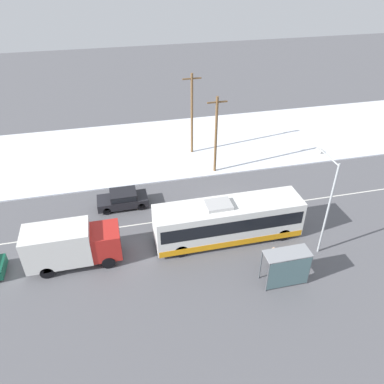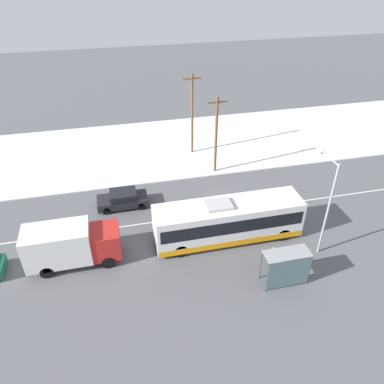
{
  "view_description": "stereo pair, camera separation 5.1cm",
  "coord_description": "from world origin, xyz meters",
  "px_view_note": "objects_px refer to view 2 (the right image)",
  "views": [
    {
      "loc": [
        -8.44,
        -22.97,
        18.13
      ],
      "look_at": [
        -2.68,
        1.4,
        1.4
      ],
      "focal_mm": 35.0,
      "sensor_mm": 36.0,
      "label": 1
    },
    {
      "loc": [
        -8.39,
        -22.98,
        18.13
      ],
      "look_at": [
        -2.68,
        1.4,
        1.4
      ],
      "focal_mm": 35.0,
      "sensor_mm": 36.0,
      "label": 2
    }
  ],
  "objects_px": {
    "box_truck": "(70,244)",
    "utility_pole_roadside": "(216,134)",
    "streetlamp": "(327,195)",
    "pedestrian_at_stop": "(273,256)",
    "sedan_car": "(123,199)",
    "bus_shelter": "(288,265)",
    "city_bus": "(228,221)",
    "utility_pole_snowlot": "(192,114)"
  },
  "relations": [
    {
      "from": "box_truck",
      "to": "bus_shelter",
      "type": "xyz_separation_m",
      "value": [
        13.07,
        -5.07,
        0.05
      ]
    },
    {
      "from": "bus_shelter",
      "to": "utility_pole_roadside",
      "type": "distance_m",
      "value": 14.71
    },
    {
      "from": "pedestrian_at_stop",
      "to": "streetlamp",
      "type": "relative_size",
      "value": 0.25
    },
    {
      "from": "city_bus",
      "to": "box_truck",
      "type": "height_order",
      "value": "city_bus"
    },
    {
      "from": "sedan_car",
      "to": "streetlamp",
      "type": "xyz_separation_m",
      "value": [
        12.88,
        -8.09,
        3.72
      ]
    },
    {
      "from": "bus_shelter",
      "to": "streetlamp",
      "type": "xyz_separation_m",
      "value": [
        3.6,
        2.77,
        2.82
      ]
    },
    {
      "from": "city_bus",
      "to": "utility_pole_snowlot",
      "type": "bearing_deg",
      "value": 87.66
    },
    {
      "from": "box_truck",
      "to": "bus_shelter",
      "type": "bearing_deg",
      "value": -21.2
    },
    {
      "from": "streetlamp",
      "to": "sedan_car",
      "type": "bearing_deg",
      "value": 147.88
    },
    {
      "from": "city_bus",
      "to": "utility_pole_roadside",
      "type": "height_order",
      "value": "utility_pole_roadside"
    },
    {
      "from": "utility_pole_roadside",
      "to": "city_bus",
      "type": "bearing_deg",
      "value": -100.65
    },
    {
      "from": "box_truck",
      "to": "sedan_car",
      "type": "distance_m",
      "value": 6.97
    },
    {
      "from": "pedestrian_at_stop",
      "to": "bus_shelter",
      "type": "bearing_deg",
      "value": -81.0
    },
    {
      "from": "box_truck",
      "to": "utility_pole_snowlot",
      "type": "height_order",
      "value": "utility_pole_snowlot"
    },
    {
      "from": "pedestrian_at_stop",
      "to": "streetlamp",
      "type": "xyz_separation_m",
      "value": [
        3.84,
        1.23,
        3.4
      ]
    },
    {
      "from": "box_truck",
      "to": "bus_shelter",
      "type": "height_order",
      "value": "box_truck"
    },
    {
      "from": "pedestrian_at_stop",
      "to": "bus_shelter",
      "type": "distance_m",
      "value": 1.67
    },
    {
      "from": "box_truck",
      "to": "utility_pole_roadside",
      "type": "height_order",
      "value": "utility_pole_roadside"
    },
    {
      "from": "pedestrian_at_stop",
      "to": "utility_pole_roadside",
      "type": "height_order",
      "value": "utility_pole_roadside"
    },
    {
      "from": "box_truck",
      "to": "pedestrian_at_stop",
      "type": "xyz_separation_m",
      "value": [
        12.83,
        -3.53,
        -0.54
      ]
    },
    {
      "from": "sedan_car",
      "to": "box_truck",
      "type": "bearing_deg",
      "value": 56.78
    },
    {
      "from": "city_bus",
      "to": "box_truck",
      "type": "distance_m",
      "value": 10.88
    },
    {
      "from": "pedestrian_at_stop",
      "to": "bus_shelter",
      "type": "relative_size",
      "value": 0.62
    },
    {
      "from": "sedan_car",
      "to": "utility_pole_roadside",
      "type": "bearing_deg",
      "value": -157.43
    },
    {
      "from": "city_bus",
      "to": "sedan_car",
      "type": "height_order",
      "value": "city_bus"
    },
    {
      "from": "pedestrian_at_stop",
      "to": "streetlamp",
      "type": "height_order",
      "value": "streetlamp"
    },
    {
      "from": "utility_pole_snowlot",
      "to": "pedestrian_at_stop",
      "type": "bearing_deg",
      "value": -85.39
    },
    {
      "from": "bus_shelter",
      "to": "utility_pole_roadside",
      "type": "bearing_deg",
      "value": 91.66
    },
    {
      "from": "city_bus",
      "to": "bus_shelter",
      "type": "distance_m",
      "value": 5.57
    },
    {
      "from": "streetlamp",
      "to": "utility_pole_roadside",
      "type": "xyz_separation_m",
      "value": [
        -4.02,
        11.77,
        -0.63
      ]
    },
    {
      "from": "box_truck",
      "to": "bus_shelter",
      "type": "distance_m",
      "value": 14.02
    },
    {
      "from": "sedan_car",
      "to": "streetlamp",
      "type": "height_order",
      "value": "streetlamp"
    },
    {
      "from": "pedestrian_at_stop",
      "to": "bus_shelter",
      "type": "xyz_separation_m",
      "value": [
        0.24,
        -1.54,
        0.59
      ]
    },
    {
      "from": "pedestrian_at_stop",
      "to": "utility_pole_snowlot",
      "type": "relative_size",
      "value": 0.22
    },
    {
      "from": "box_truck",
      "to": "utility_pole_roadside",
      "type": "distance_m",
      "value": 15.96
    },
    {
      "from": "box_truck",
      "to": "streetlamp",
      "type": "height_order",
      "value": "streetlamp"
    },
    {
      "from": "box_truck",
      "to": "utility_pole_roadside",
      "type": "relative_size",
      "value": 0.83
    },
    {
      "from": "streetlamp",
      "to": "utility_pole_roadside",
      "type": "height_order",
      "value": "utility_pole_roadside"
    },
    {
      "from": "box_truck",
      "to": "utility_pole_roadside",
      "type": "xyz_separation_m",
      "value": [
        12.65,
        9.47,
        2.23
      ]
    },
    {
      "from": "box_truck",
      "to": "utility_pole_roadside",
      "type": "bearing_deg",
      "value": 36.81
    },
    {
      "from": "utility_pole_roadside",
      "to": "box_truck",
      "type": "bearing_deg",
      "value": -143.19
    },
    {
      "from": "box_truck",
      "to": "sedan_car",
      "type": "relative_size",
      "value": 1.51
    }
  ]
}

